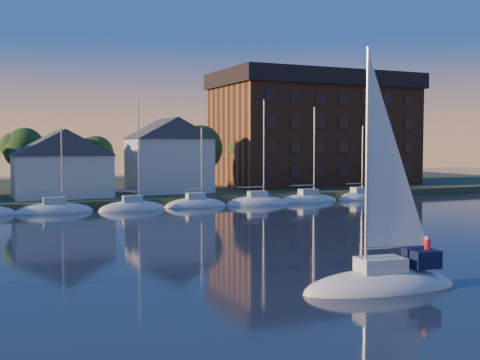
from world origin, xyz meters
TOP-DOWN VIEW (x-y plane):
  - ground at (0.00, 0.00)m, footprint 260.00×260.00m
  - shoreline_land at (0.00, 75.00)m, footprint 160.00×50.00m
  - wooden_dock at (0.00, 52.00)m, footprint 120.00×3.00m
  - clubhouse_centre at (-6.00, 57.00)m, footprint 11.55×8.40m
  - clubhouse_east at (8.00, 59.00)m, footprint 10.50×8.40m
  - condo_block at (34.00, 64.95)m, footprint 31.00×17.00m
  - tree_line at (2.00, 63.00)m, footprint 93.40×5.40m
  - moored_fleet at (-4.00, 49.00)m, footprint 79.50×2.40m
  - hero_sailboat at (2.74, 7.11)m, footprint 8.64×3.85m

SIDE VIEW (x-z plane):
  - ground at x=0.00m, z-range 0.00..0.00m
  - shoreline_land at x=0.00m, z-range -1.00..1.00m
  - wooden_dock at x=0.00m, z-range -0.50..0.50m
  - moored_fleet at x=-4.00m, z-range -5.93..6.12m
  - hero_sailboat at x=2.74m, z-range -6.02..7.14m
  - clubhouse_centre at x=-6.00m, z-range 1.09..9.17m
  - clubhouse_east at x=8.00m, z-range 1.10..10.90m
  - tree_line at x=2.00m, z-range 2.73..11.63m
  - condo_block at x=34.00m, z-range 1.09..18.49m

